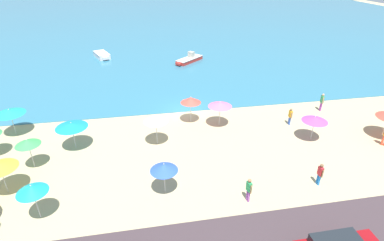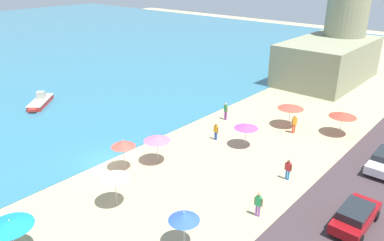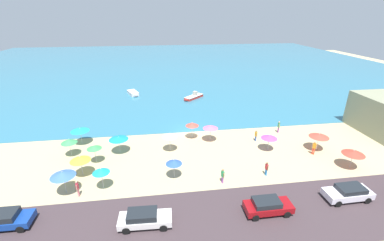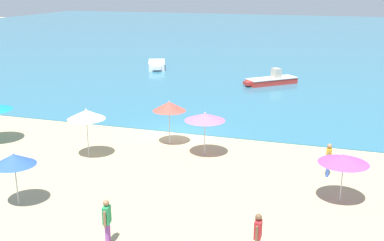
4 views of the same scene
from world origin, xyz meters
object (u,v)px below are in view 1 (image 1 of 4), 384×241
beach_umbrella_0 (32,189)px  beach_umbrella_1 (164,167)px  bather_5 (320,173)px  beach_umbrella_11 (315,119)px  beach_umbrella_3 (27,142)px  beach_umbrella_5 (71,125)px  beach_umbrella_12 (156,119)px  bather_0 (290,116)px  beach_umbrella_6 (191,100)px  skiff_nearshore (189,59)px  bather_3 (322,101)px  beach_umbrella_8 (220,104)px  bather_4 (249,189)px  skiff_offshore (102,55)px  beach_umbrella_10 (9,112)px

beach_umbrella_0 → beach_umbrella_1: bearing=6.9°
bather_5 → beach_umbrella_11: bearing=64.8°
bather_5 → beach_umbrella_3: bearing=164.5°
beach_umbrella_11 → beach_umbrella_5: bearing=173.8°
beach_umbrella_0 → beach_umbrella_12: beach_umbrella_12 is taller
beach_umbrella_1 → bather_0: 13.93m
beach_umbrella_6 → beach_umbrella_11: size_ratio=1.18×
bather_0 → bather_5: bather_5 is taller
beach_umbrella_5 → skiff_nearshore: bearing=58.6°
bather_3 → beach_umbrella_8: bearing=-173.5°
beach_umbrella_5 → beach_umbrella_8: size_ratio=1.03×
beach_umbrella_3 → bather_4: size_ratio=1.41×
bather_0 → beach_umbrella_0: bearing=-157.7°
beach_umbrella_5 → bather_3: 23.02m
bather_0 → beach_umbrella_1: bearing=-149.6°
skiff_offshore → skiff_nearshore: bearing=-19.0°
beach_umbrella_8 → bather_3: 10.78m
beach_umbrella_5 → skiff_nearshore: 24.42m
beach_umbrella_8 → bather_3: size_ratio=1.31×
beach_umbrella_8 → bather_5: beach_umbrella_8 is taller
beach_umbrella_0 → skiff_offshore: bearing=88.6°
beach_umbrella_5 → beach_umbrella_10: bearing=149.7°
beach_umbrella_3 → skiff_offshore: beach_umbrella_3 is taller
beach_umbrella_3 → beach_umbrella_10: size_ratio=0.96×
bather_5 → beach_umbrella_6: bearing=124.1°
bather_4 → beach_umbrella_5: bearing=144.9°
beach_umbrella_11 → beach_umbrella_12: 12.79m
beach_umbrella_8 → bather_3: (10.66, 1.21, -1.09)m
beach_umbrella_3 → beach_umbrella_6: beach_umbrella_6 is taller
beach_umbrella_11 → skiff_nearshore: beach_umbrella_11 is taller
beach_umbrella_5 → skiff_nearshore: beach_umbrella_5 is taller
beach_umbrella_12 → skiff_nearshore: size_ratio=0.58×
beach_umbrella_3 → beach_umbrella_5: size_ratio=0.97×
bather_5 → skiff_offshore: size_ratio=0.39×
bather_0 → bather_5: size_ratio=0.99×
beach_umbrella_10 → beach_umbrella_12: size_ratio=0.95×
beach_umbrella_8 → beach_umbrella_12: (-5.73, -2.06, 0.19)m
beach_umbrella_0 → beach_umbrella_5: bearing=83.4°
beach_umbrella_0 → skiff_nearshore: beach_umbrella_0 is taller
beach_umbrella_3 → beach_umbrella_5: 3.29m
beach_umbrella_5 → beach_umbrella_8: (12.17, 1.53, 0.05)m
beach_umbrella_3 → beach_umbrella_0: bearing=-71.9°
beach_umbrella_12 → skiff_nearshore: beach_umbrella_12 is taller
beach_umbrella_3 → beach_umbrella_11: (21.67, 0.00, -0.20)m
beach_umbrella_6 → bather_4: size_ratio=1.50×
beach_umbrella_1 → beach_umbrella_5: (-6.51, 6.41, 0.09)m
beach_umbrella_5 → bather_0: 18.53m
beach_umbrella_10 → beach_umbrella_12: bearing=-17.4°
skiff_offshore → bather_0: bearing=-52.9°
beach_umbrella_5 → bather_4: 14.09m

